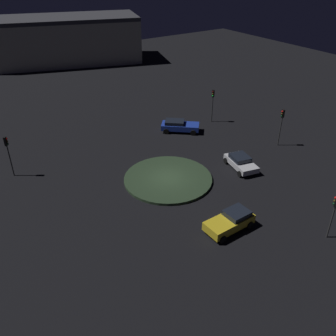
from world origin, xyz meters
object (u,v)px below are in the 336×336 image
object	(u,v)px
car_blue	(179,126)
car_yellow	(230,221)
traffic_light_northeast	(213,99)
traffic_light_south	(334,209)
traffic_light_east	(282,120)
store_building	(65,40)
car_silver	(241,162)
traffic_light_northwest	(8,149)

from	to	relation	value
car_blue	car_yellow	size ratio (longest dim) A/B	1.13
car_yellow	traffic_light_northeast	size ratio (longest dim) A/B	0.97
traffic_light_south	traffic_light_east	distance (m)	15.63
car_blue	traffic_light_south	world-z (taller)	traffic_light_south
car_yellow	store_building	world-z (taller)	store_building
traffic_light_south	car_silver	bearing A→B (deg)	-31.11
traffic_light_south	traffic_light_east	xyz separation A→B (m)	(8.87, 12.87, 0.31)
traffic_light_east	car_silver	bearing A→B (deg)	14.33
car_yellow	traffic_light_south	xyz separation A→B (m)	(5.59, -4.97, 2.01)
traffic_light_northwest	store_building	bearing A→B (deg)	99.36
traffic_light_east	car_blue	bearing A→B (deg)	-48.69
traffic_light_northeast	store_building	distance (m)	39.22
traffic_light_south	traffic_light_northeast	world-z (taller)	traffic_light_northeast
car_blue	car_yellow	world-z (taller)	car_yellow
car_blue	store_building	size ratio (longest dim) A/B	0.15
traffic_light_south	traffic_light_east	world-z (taller)	traffic_light_east
car_yellow	car_silver	bearing A→B (deg)	-139.82
car_blue	traffic_light_south	xyz separation A→B (m)	(-1.63, -22.19, 2.00)
car_blue	car_yellow	distance (m)	18.67
car_blue	traffic_light_east	xyz separation A→B (m)	(7.23, -9.32, 2.31)
car_yellow	car_blue	bearing A→B (deg)	-114.22
traffic_light_east	traffic_light_northwest	bearing A→B (deg)	-17.08
car_yellow	traffic_light_northwest	world-z (taller)	traffic_light_northwest
traffic_light_northwest	traffic_light_northeast	xyz separation A→B (m)	(24.76, -0.66, 0.02)
car_silver	store_building	xyz separation A→B (m)	(0.19, 49.65, 3.56)
car_yellow	traffic_light_south	distance (m)	7.74
car_blue	traffic_light_east	distance (m)	12.02
car_silver	traffic_light_northeast	world-z (taller)	traffic_light_northeast
car_silver	car_yellow	distance (m)	9.83
car_silver	traffic_light_northwest	size ratio (longest dim) A/B	1.00
traffic_light_east	car_yellow	bearing A→B (deg)	32.15
traffic_light_east	store_building	size ratio (longest dim) A/B	0.14
car_blue	traffic_light_south	size ratio (longest dim) A/B	1.20
traffic_light_east	store_building	distance (m)	48.79
car_silver	store_building	size ratio (longest dim) A/B	0.14
traffic_light_south	traffic_light_northwest	bearing A→B (deg)	15.61
car_silver	traffic_light_east	size ratio (longest dim) A/B	0.98
car_blue	traffic_light_east	bearing A→B (deg)	-11.70
car_yellow	store_building	distance (m)	56.80
traffic_light_east	store_building	xyz separation A→B (m)	(-6.92, 48.29, 1.18)
car_blue	traffic_light_northeast	distance (m)	5.69
car_yellow	traffic_light_east	size ratio (longest dim) A/B	0.95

